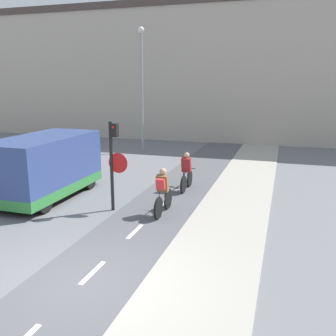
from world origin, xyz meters
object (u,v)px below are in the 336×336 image
(traffic_light_pole, at_px, (114,156))
(street_lamp_far, at_px, (142,78))
(cyclist_near, at_px, (163,193))
(van, at_px, (45,168))
(cyclist_far, at_px, (186,174))

(traffic_light_pole, bearing_deg, street_lamp_far, 106.36)
(street_lamp_far, xyz_separation_m, cyclist_near, (4.71, -10.33, -3.72))
(traffic_light_pole, height_order, cyclist_near, traffic_light_pole)
(cyclist_near, height_order, van, van)
(street_lamp_far, height_order, van, street_lamp_far)
(street_lamp_far, distance_m, cyclist_far, 9.54)
(cyclist_near, xyz_separation_m, cyclist_far, (0.02, 2.95, -0.05))
(cyclist_near, bearing_deg, cyclist_far, 89.68)
(cyclist_near, bearing_deg, van, 174.52)
(street_lamp_far, bearing_deg, van, -90.15)
(traffic_light_pole, bearing_deg, van, 169.60)
(cyclist_far, bearing_deg, cyclist_near, -90.32)
(street_lamp_far, height_order, cyclist_near, street_lamp_far)
(traffic_light_pole, distance_m, cyclist_near, 2.00)
(traffic_light_pole, xyz_separation_m, street_lamp_far, (-3.06, 10.44, 2.59))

